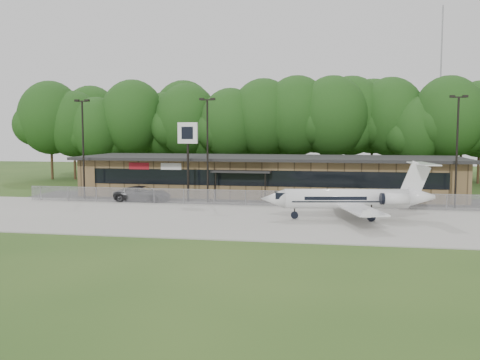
% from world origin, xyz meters
% --- Properties ---
extents(ground, '(160.00, 160.00, 0.00)m').
position_xyz_m(ground, '(0.00, 0.00, 0.00)').
color(ground, '#274719').
rests_on(ground, ground).
extents(apron, '(64.00, 18.00, 0.08)m').
position_xyz_m(apron, '(0.00, 8.00, 0.04)').
color(apron, '#9E9B93').
rests_on(apron, ground).
extents(parking_lot, '(50.00, 9.00, 0.06)m').
position_xyz_m(parking_lot, '(0.00, 19.50, 0.03)').
color(parking_lot, '#383835').
rests_on(parking_lot, ground).
extents(terminal, '(41.00, 11.65, 4.30)m').
position_xyz_m(terminal, '(-0.00, 23.94, 2.18)').
color(terminal, brown).
rests_on(terminal, ground).
extents(fence, '(46.00, 0.04, 1.52)m').
position_xyz_m(fence, '(0.00, 15.00, 0.78)').
color(fence, gray).
rests_on(fence, ground).
extents(treeline, '(72.00, 12.00, 15.00)m').
position_xyz_m(treeline, '(0.00, 42.00, 7.50)').
color(treeline, '#183E13').
rests_on(treeline, ground).
extents(radio_mast, '(0.20, 0.20, 25.00)m').
position_xyz_m(radio_mast, '(22.00, 48.00, 12.50)').
color(radio_mast, gray).
rests_on(radio_mast, ground).
extents(light_pole_left, '(1.55, 0.30, 10.23)m').
position_xyz_m(light_pole_left, '(-18.00, 16.50, 5.98)').
color(light_pole_left, black).
rests_on(light_pole_left, ground).
extents(light_pole_mid, '(1.55, 0.30, 10.23)m').
position_xyz_m(light_pole_mid, '(-5.00, 16.50, 5.98)').
color(light_pole_mid, black).
rests_on(light_pole_mid, ground).
extents(light_pole_right, '(1.55, 0.30, 10.23)m').
position_xyz_m(light_pole_right, '(18.00, 16.50, 5.98)').
color(light_pole_right, black).
rests_on(light_pole_right, ground).
extents(business_jet, '(13.81, 12.39, 4.66)m').
position_xyz_m(business_jet, '(8.68, 8.59, 1.66)').
color(business_jet, white).
rests_on(business_jet, ground).
extents(suv, '(5.69, 2.74, 1.56)m').
position_xyz_m(suv, '(-11.61, 16.25, 0.78)').
color(suv, '#272829').
rests_on(suv, ground).
extents(pole_sign, '(2.08, 0.51, 7.89)m').
position_xyz_m(pole_sign, '(-7.07, 16.80, 6.04)').
color(pole_sign, black).
rests_on(pole_sign, ground).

